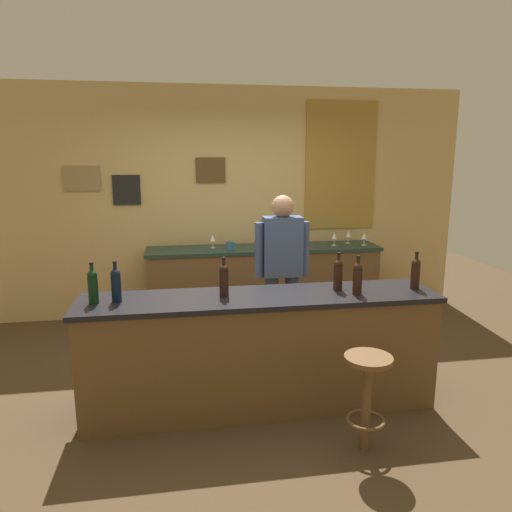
{
  "coord_description": "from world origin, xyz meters",
  "views": [
    {
      "loc": [
        -0.6,
        -3.87,
        1.97
      ],
      "look_at": [
        0.1,
        0.45,
        1.05
      ],
      "focal_mm": 33.42,
      "sensor_mm": 36.0,
      "label": 1
    }
  ],
  "objects_px": {
    "bar_stool": "(367,387)",
    "wine_glass_b": "(266,239)",
    "wine_bottle_c": "(224,279)",
    "wine_glass_d": "(348,235)",
    "wine_glass_e": "(364,236)",
    "wine_bottle_e": "(358,277)",
    "bartender": "(282,268)",
    "wine_bottle_a": "(93,285)",
    "wine_bottle_b": "(116,284)",
    "coffee_mug": "(230,245)",
    "wine_glass_a": "(213,239)",
    "wine_glass_c": "(334,236)",
    "wine_bottle_f": "(416,272)",
    "wine_bottle_d": "(338,273)"
  },
  "relations": [
    {
      "from": "bar_stool",
      "to": "wine_glass_b",
      "type": "height_order",
      "value": "wine_glass_b"
    },
    {
      "from": "bar_stool",
      "to": "wine_bottle_c",
      "type": "distance_m",
      "value": 1.29
    },
    {
      "from": "wine_glass_d",
      "to": "wine_glass_e",
      "type": "height_order",
      "value": "same"
    },
    {
      "from": "bar_stool",
      "to": "wine_bottle_e",
      "type": "relative_size",
      "value": 2.22
    },
    {
      "from": "bartender",
      "to": "wine_bottle_a",
      "type": "distance_m",
      "value": 1.78
    },
    {
      "from": "wine_bottle_b",
      "to": "coffee_mug",
      "type": "bearing_deg",
      "value": 61.9
    },
    {
      "from": "wine_glass_b",
      "to": "bar_stool",
      "type": "bearing_deg",
      "value": -86.08
    },
    {
      "from": "wine_bottle_b",
      "to": "wine_glass_a",
      "type": "distance_m",
      "value": 2.27
    },
    {
      "from": "bartender",
      "to": "wine_glass_c",
      "type": "xyz_separation_m",
      "value": [
        0.92,
        1.21,
        0.07
      ]
    },
    {
      "from": "wine_bottle_c",
      "to": "wine_glass_e",
      "type": "distance_m",
      "value": 2.73
    },
    {
      "from": "wine_bottle_e",
      "to": "wine_bottle_f",
      "type": "height_order",
      "value": "same"
    },
    {
      "from": "wine_bottle_a",
      "to": "wine_glass_d",
      "type": "height_order",
      "value": "wine_bottle_a"
    },
    {
      "from": "wine_bottle_f",
      "to": "wine_glass_b",
      "type": "height_order",
      "value": "wine_bottle_f"
    },
    {
      "from": "wine_bottle_b",
      "to": "wine_bottle_e",
      "type": "relative_size",
      "value": 1.0
    },
    {
      "from": "bartender",
      "to": "coffee_mug",
      "type": "xyz_separation_m",
      "value": [
        -0.37,
        1.16,
        0.01
      ]
    },
    {
      "from": "wine_bottle_d",
      "to": "wine_bottle_e",
      "type": "bearing_deg",
      "value": -51.44
    },
    {
      "from": "wine_bottle_d",
      "to": "wine_glass_e",
      "type": "bearing_deg",
      "value": 62.72
    },
    {
      "from": "wine_glass_a",
      "to": "coffee_mug",
      "type": "relative_size",
      "value": 1.24
    },
    {
      "from": "coffee_mug",
      "to": "wine_glass_e",
      "type": "bearing_deg",
      "value": -0.15
    },
    {
      "from": "bartender",
      "to": "coffee_mug",
      "type": "height_order",
      "value": "bartender"
    },
    {
      "from": "wine_bottle_a",
      "to": "wine_bottle_d",
      "type": "bearing_deg",
      "value": 1.62
    },
    {
      "from": "wine_bottle_b",
      "to": "wine_glass_c",
      "type": "distance_m",
      "value": 3.09
    },
    {
      "from": "wine_glass_c",
      "to": "wine_bottle_c",
      "type": "bearing_deg",
      "value": -127.55
    },
    {
      "from": "wine_bottle_d",
      "to": "wine_glass_d",
      "type": "height_order",
      "value": "wine_bottle_d"
    },
    {
      "from": "wine_bottle_f",
      "to": "wine_glass_d",
      "type": "distance_m",
      "value": 2.17
    },
    {
      "from": "wine_bottle_f",
      "to": "wine_bottle_b",
      "type": "bearing_deg",
      "value": 179.37
    },
    {
      "from": "wine_bottle_b",
      "to": "wine_glass_a",
      "type": "height_order",
      "value": "wine_bottle_b"
    },
    {
      "from": "wine_bottle_b",
      "to": "wine_glass_e",
      "type": "bearing_deg",
      "value": 36.02
    },
    {
      "from": "wine_bottle_f",
      "to": "wine_glass_a",
      "type": "bearing_deg",
      "value": 124.79
    },
    {
      "from": "wine_glass_e",
      "to": "coffee_mug",
      "type": "height_order",
      "value": "wine_glass_e"
    },
    {
      "from": "coffee_mug",
      "to": "bartender",
      "type": "bearing_deg",
      "value": -72.28
    },
    {
      "from": "wine_bottle_a",
      "to": "coffee_mug",
      "type": "bearing_deg",
      "value": 58.56
    },
    {
      "from": "bartender",
      "to": "wine_bottle_b",
      "type": "height_order",
      "value": "bartender"
    },
    {
      "from": "bartender",
      "to": "coffee_mug",
      "type": "bearing_deg",
      "value": 107.72
    },
    {
      "from": "wine_glass_e",
      "to": "wine_bottle_c",
      "type": "bearing_deg",
      "value": -134.32
    },
    {
      "from": "wine_bottle_d",
      "to": "wine_bottle_e",
      "type": "xyz_separation_m",
      "value": [
        0.11,
        -0.14,
        0.0
      ]
    },
    {
      "from": "wine_glass_d",
      "to": "wine_bottle_a",
      "type": "bearing_deg",
      "value": -141.74
    },
    {
      "from": "wine_bottle_f",
      "to": "coffee_mug",
      "type": "xyz_separation_m",
      "value": [
        -1.28,
        1.99,
        -0.11
      ]
    },
    {
      "from": "wine_bottle_c",
      "to": "wine_glass_a",
      "type": "distance_m",
      "value": 2.09
    },
    {
      "from": "wine_glass_c",
      "to": "coffee_mug",
      "type": "height_order",
      "value": "wine_glass_c"
    },
    {
      "from": "wine_bottle_e",
      "to": "wine_glass_a",
      "type": "bearing_deg",
      "value": 113.58
    },
    {
      "from": "bartender",
      "to": "bar_stool",
      "type": "relative_size",
      "value": 2.38
    },
    {
      "from": "wine_glass_d",
      "to": "wine_bottle_f",
      "type": "bearing_deg",
      "value": -95.93
    },
    {
      "from": "wine_bottle_a",
      "to": "wine_glass_d",
      "type": "bearing_deg",
      "value": 38.26
    },
    {
      "from": "bar_stool",
      "to": "wine_glass_c",
      "type": "relative_size",
      "value": 4.39
    },
    {
      "from": "wine_glass_b",
      "to": "wine_glass_e",
      "type": "bearing_deg",
      "value": -0.94
    },
    {
      "from": "wine_glass_e",
      "to": "wine_bottle_b",
      "type": "bearing_deg",
      "value": -143.98
    },
    {
      "from": "wine_bottle_c",
      "to": "wine_glass_a",
      "type": "xyz_separation_m",
      "value": [
        0.07,
        2.09,
        -0.05
      ]
    },
    {
      "from": "bar_stool",
      "to": "wine_bottle_c",
      "type": "relative_size",
      "value": 2.22
    },
    {
      "from": "wine_glass_a",
      "to": "wine_bottle_e",
      "type": "bearing_deg",
      "value": -66.42
    }
  ]
}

